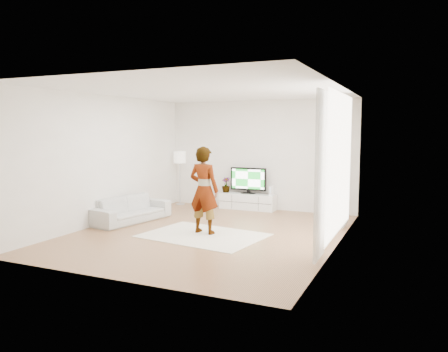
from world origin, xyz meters
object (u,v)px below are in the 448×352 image
at_px(rug, 203,235).
at_px(floor_lamp, 180,160).
at_px(player, 204,190).
at_px(sofa, 131,209).
at_px(television, 248,180).
at_px(media_console, 248,201).

distance_m(rug, floor_lamp, 3.89).
height_order(rug, floor_lamp, floor_lamp).
relative_size(player, sofa, 0.90).
bearing_deg(television, media_console, -90.00).
relative_size(television, player, 0.56).
bearing_deg(floor_lamp, rug, -53.28).
xyz_separation_m(player, sofa, (-2.02, 0.36, -0.59)).
xyz_separation_m(player, floor_lamp, (-2.13, 2.78, 0.37)).
height_order(television, sofa, television).
height_order(media_console, sofa, sofa).
bearing_deg(media_console, television, 90.00).
xyz_separation_m(television, floor_lamp, (-1.97, -0.09, 0.47)).
distance_m(media_console, television, 0.57).
relative_size(television, rug, 0.43).
bearing_deg(rug, television, 94.34).
bearing_deg(rug, floor_lamp, 126.72).
height_order(television, rug, television).
relative_size(player, floor_lamp, 1.17).
distance_m(sofa, floor_lamp, 2.61).
height_order(media_console, rug, media_console).
bearing_deg(television, rug, -85.66).
bearing_deg(player, media_console, -81.83).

